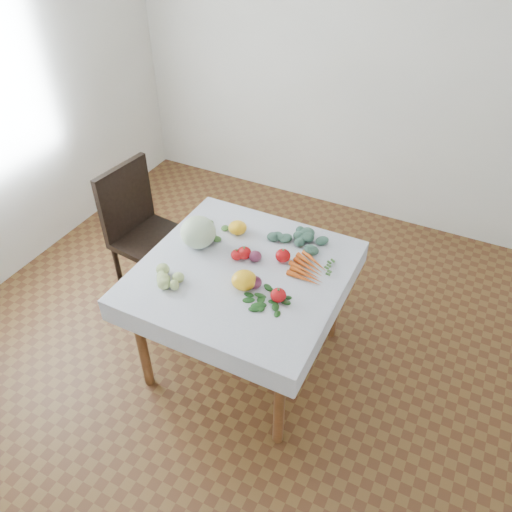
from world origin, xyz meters
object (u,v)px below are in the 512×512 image
at_px(heirloom_back, 238,228).
at_px(chair, 141,225).
at_px(table, 243,283).
at_px(carrot_bunch, 308,269).
at_px(cabbage, 198,232).

bearing_deg(heirloom_back, chair, -179.53).
relative_size(table, carrot_bunch, 3.89).
relative_size(chair, heirloom_back, 8.79).
distance_m(cabbage, carrot_bunch, 0.67).
height_order(table, chair, chair).
xyz_separation_m(table, heirloom_back, (-0.19, 0.29, 0.14)).
bearing_deg(cabbage, carrot_bunch, 5.54).
relative_size(chair, carrot_bunch, 3.88).
bearing_deg(table, heirloom_back, 122.73).
distance_m(cabbage, heirloom_back, 0.26).
bearing_deg(table, chair, 163.25).
bearing_deg(chair, cabbage, -18.30).
relative_size(cabbage, carrot_bunch, 0.81).
bearing_deg(heirloom_back, table, -57.27).
height_order(table, heirloom_back, heirloom_back).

